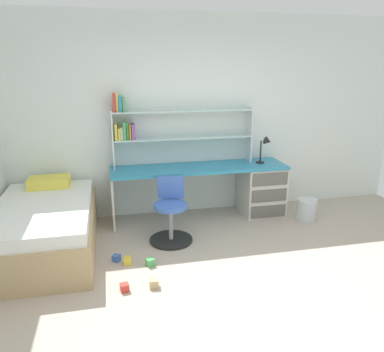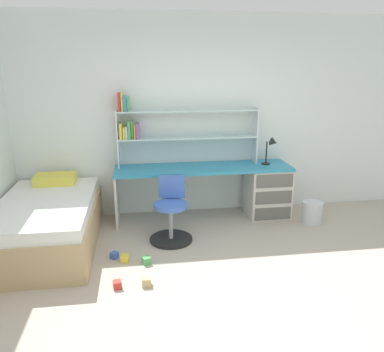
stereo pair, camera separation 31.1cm
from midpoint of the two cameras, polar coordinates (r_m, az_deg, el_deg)
The scene contains 13 objects.
ground_plane at distance 3.69m, azimuth 6.82°, elevation -17.88°, with size 6.11×5.56×0.02m, color #B2A393.
room_shell at distance 4.13m, azimuth -14.76°, elevation 6.17°, with size 6.11×5.56×2.73m.
desk at distance 5.36m, azimuth 6.28°, elevation -1.48°, with size 2.38×0.58×0.74m.
bookshelf_hutch at distance 5.09m, azimuth -5.97°, elevation 7.47°, with size 1.91×0.22×0.98m.
desk_lamp at distance 5.30m, azimuth 9.46°, elevation 4.56°, with size 0.20×0.17×0.38m.
swivel_chair at distance 4.59m, azimuth -5.15°, elevation -6.20°, with size 0.52×0.52×0.77m.
bed_platform at distance 4.67m, azimuth -23.13°, elevation -7.26°, with size 1.09×1.82×0.69m.
waste_bin at distance 5.41m, azimuth 15.31°, elevation -4.88°, with size 0.27×0.27×0.29m, color silver.
toy_block_blue_0 at distance 4.32m, azimuth -13.39°, elevation -11.98°, with size 0.07×0.07×0.07m, color #3860B7.
toy_block_red_1 at distance 3.80m, azimuth -12.54°, elevation -16.13°, with size 0.08×0.08×0.08m, color red.
toy_block_yellow_2 at distance 4.24m, azimuth -11.79°, elevation -12.42°, with size 0.08×0.08×0.08m, color gold.
toy_block_green_3 at distance 4.17m, azimuth -8.49°, elevation -12.77°, with size 0.08×0.08×0.08m, color #479E51.
toy_block_natural_4 at distance 3.81m, azimuth -8.19°, elevation -15.77°, with size 0.08×0.08×0.08m, color tan.
Camera 1 is at (-1.21, -2.83, 2.06)m, focal length 35.40 mm.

